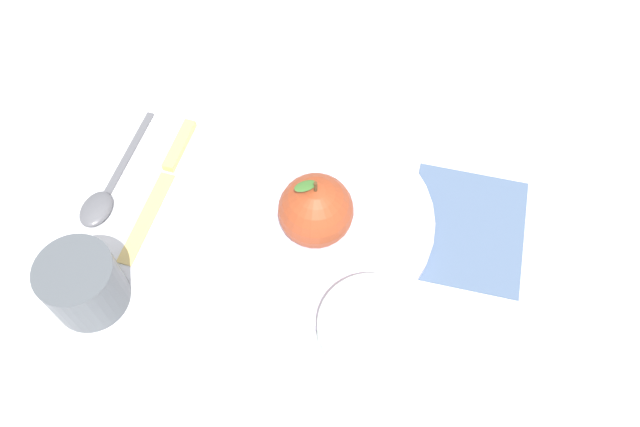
{
  "coord_description": "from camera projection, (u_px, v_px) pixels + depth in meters",
  "views": [
    {
      "loc": [
        0.0,
        0.38,
        0.63
      ],
      "look_at": [
        -0.04,
        0.03,
        0.02
      ],
      "focal_mm": 36.17,
      "sensor_mm": 36.0,
      "label": 1
    }
  ],
  "objects": [
    {
      "name": "ground_plane",
      "position": [
        281.0,
        204.0,
        0.74
      ],
      "size": [
        2.4,
        2.4,
        0.0
      ],
      "primitive_type": "plane",
      "color": "silver"
    },
    {
      "name": "dinner_plate",
      "position": [
        320.0,
        219.0,
        0.72
      ],
      "size": [
        0.26,
        0.26,
        0.02
      ],
      "color": "silver",
      "rests_on": "ground_plane"
    },
    {
      "name": "apple",
      "position": [
        317.0,
        210.0,
        0.67
      ],
      "size": [
        0.08,
        0.08,
        0.09
      ],
      "color": "#9E3D1E",
      "rests_on": "dinner_plate"
    },
    {
      "name": "side_bowl",
      "position": [
        374.0,
        329.0,
        0.64
      ],
      "size": [
        0.11,
        0.11,
        0.04
      ],
      "color": "#B2C6B2",
      "rests_on": "ground_plane"
    },
    {
      "name": "cup",
      "position": [
        83.0,
        282.0,
        0.64
      ],
      "size": [
        0.08,
        0.08,
        0.07
      ],
      "color": "#4C5156",
      "rests_on": "ground_plane"
    },
    {
      "name": "knife",
      "position": [
        167.0,
        174.0,
        0.75
      ],
      "size": [
        0.09,
        0.19,
        0.01
      ],
      "color": "#D8B766",
      "rests_on": "ground_plane"
    },
    {
      "name": "spoon",
      "position": [
        105.0,
        196.0,
        0.74
      ],
      "size": [
        0.09,
        0.17,
        0.01
      ],
      "color": "#59595E",
      "rests_on": "ground_plane"
    },
    {
      "name": "linen_napkin",
      "position": [
        468.0,
        227.0,
        0.72
      ],
      "size": [
        0.17,
        0.18,
        0.0
      ],
      "primitive_type": "cube",
      "rotation": [
        0.0,
        0.0,
        5.94
      ],
      "color": "slate",
      "rests_on": "ground_plane"
    }
  ]
}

